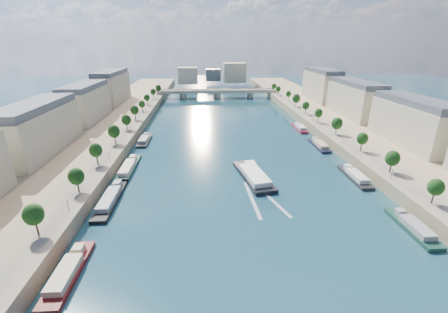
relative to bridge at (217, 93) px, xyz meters
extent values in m
plane|color=#0D353A|center=(0.00, -140.16, -5.08)|extent=(700.00, 700.00, 0.00)
cube|color=#9E8460|center=(-72.00, -140.16, -2.58)|extent=(44.00, 520.00, 5.00)
cube|color=#9E8460|center=(72.00, -140.16, -2.58)|extent=(44.00, 520.00, 5.00)
cube|color=gray|center=(-57.00, -140.16, -0.03)|extent=(14.00, 520.00, 0.10)
cube|color=gray|center=(57.00, -140.16, -0.03)|extent=(14.00, 520.00, 0.10)
cylinder|color=#382B1E|center=(-55.00, -222.16, 1.83)|extent=(0.50, 0.50, 3.82)
ellipsoid|color=black|center=(-55.00, -222.16, 5.42)|extent=(4.80, 4.80, 5.52)
cylinder|color=#382B1E|center=(-55.00, -198.16, 1.83)|extent=(0.50, 0.50, 3.82)
ellipsoid|color=black|center=(-55.00, -198.16, 5.42)|extent=(4.80, 4.80, 5.52)
cylinder|color=#382B1E|center=(-55.00, -174.16, 1.83)|extent=(0.50, 0.50, 3.82)
ellipsoid|color=black|center=(-55.00, -174.16, 5.42)|extent=(4.80, 4.80, 5.52)
cylinder|color=#382B1E|center=(-55.00, -150.16, 1.83)|extent=(0.50, 0.50, 3.82)
ellipsoid|color=black|center=(-55.00, -150.16, 5.42)|extent=(4.80, 4.80, 5.52)
cylinder|color=#382B1E|center=(-55.00, -126.16, 1.83)|extent=(0.50, 0.50, 3.82)
ellipsoid|color=black|center=(-55.00, -126.16, 5.42)|extent=(4.80, 4.80, 5.52)
cylinder|color=#382B1E|center=(-55.00, -102.16, 1.83)|extent=(0.50, 0.50, 3.82)
ellipsoid|color=black|center=(-55.00, -102.16, 5.42)|extent=(4.80, 4.80, 5.52)
cylinder|color=#382B1E|center=(-55.00, -78.16, 1.83)|extent=(0.50, 0.50, 3.82)
ellipsoid|color=black|center=(-55.00, -78.16, 5.42)|extent=(4.80, 4.80, 5.52)
cylinder|color=#382B1E|center=(-55.00, -54.16, 1.83)|extent=(0.50, 0.50, 3.82)
ellipsoid|color=black|center=(-55.00, -54.16, 5.42)|extent=(4.80, 4.80, 5.52)
cylinder|color=#382B1E|center=(-55.00, -30.16, 1.83)|extent=(0.50, 0.50, 3.82)
ellipsoid|color=black|center=(-55.00, -30.16, 5.42)|extent=(4.80, 4.80, 5.52)
cylinder|color=#382B1E|center=(-55.00, -6.16, 1.83)|extent=(0.50, 0.50, 3.82)
ellipsoid|color=black|center=(-55.00, -6.16, 5.42)|extent=(4.80, 4.80, 5.52)
cylinder|color=#382B1E|center=(55.00, -214.16, 1.83)|extent=(0.50, 0.50, 3.82)
ellipsoid|color=black|center=(55.00, -214.16, 5.42)|extent=(4.80, 4.80, 5.52)
cylinder|color=#382B1E|center=(55.00, -190.16, 1.83)|extent=(0.50, 0.50, 3.82)
ellipsoid|color=black|center=(55.00, -190.16, 5.42)|extent=(4.80, 4.80, 5.52)
cylinder|color=#382B1E|center=(55.00, -166.16, 1.83)|extent=(0.50, 0.50, 3.82)
ellipsoid|color=black|center=(55.00, -166.16, 5.42)|extent=(4.80, 4.80, 5.52)
cylinder|color=#382B1E|center=(55.00, -142.16, 1.83)|extent=(0.50, 0.50, 3.82)
ellipsoid|color=black|center=(55.00, -142.16, 5.42)|extent=(4.80, 4.80, 5.52)
cylinder|color=#382B1E|center=(55.00, -118.16, 1.83)|extent=(0.50, 0.50, 3.82)
ellipsoid|color=black|center=(55.00, -118.16, 5.42)|extent=(4.80, 4.80, 5.52)
cylinder|color=#382B1E|center=(55.00, -94.16, 1.83)|extent=(0.50, 0.50, 3.82)
ellipsoid|color=black|center=(55.00, -94.16, 5.42)|extent=(4.80, 4.80, 5.52)
cylinder|color=#382B1E|center=(55.00, -70.16, 1.83)|extent=(0.50, 0.50, 3.82)
ellipsoid|color=black|center=(55.00, -70.16, 5.42)|extent=(4.80, 4.80, 5.52)
cylinder|color=#382B1E|center=(55.00, -46.16, 1.83)|extent=(0.50, 0.50, 3.82)
ellipsoid|color=black|center=(55.00, -46.16, 5.42)|extent=(4.80, 4.80, 5.52)
cylinder|color=#382B1E|center=(55.00, -22.16, 1.83)|extent=(0.50, 0.50, 3.82)
ellipsoid|color=black|center=(55.00, -22.16, 5.42)|extent=(4.80, 4.80, 5.52)
cylinder|color=#382B1E|center=(55.00, 1.84, 1.83)|extent=(0.50, 0.50, 3.82)
ellipsoid|color=black|center=(55.00, 1.84, 5.42)|extent=(4.80, 4.80, 5.52)
cylinder|color=black|center=(-52.50, -210.16, 1.92)|extent=(0.14, 0.14, 4.00)
sphere|color=#FFE5B2|center=(-52.50, -210.16, 4.02)|extent=(0.36, 0.36, 0.36)
cylinder|color=black|center=(-52.50, -170.16, 1.92)|extent=(0.14, 0.14, 4.00)
sphere|color=#FFE5B2|center=(-52.50, -170.16, 4.02)|extent=(0.36, 0.36, 0.36)
cylinder|color=black|center=(-52.50, -130.16, 1.92)|extent=(0.14, 0.14, 4.00)
sphere|color=#FFE5B2|center=(-52.50, -130.16, 4.02)|extent=(0.36, 0.36, 0.36)
cylinder|color=black|center=(-52.50, -90.16, 1.92)|extent=(0.14, 0.14, 4.00)
sphere|color=#FFE5B2|center=(-52.50, -90.16, 4.02)|extent=(0.36, 0.36, 0.36)
cylinder|color=black|center=(-52.50, -50.16, 1.92)|extent=(0.14, 0.14, 4.00)
sphere|color=#FFE5B2|center=(-52.50, -50.16, 4.02)|extent=(0.36, 0.36, 0.36)
cylinder|color=black|center=(52.50, -195.16, 1.92)|extent=(0.14, 0.14, 4.00)
sphere|color=#FFE5B2|center=(52.50, -195.16, 4.02)|extent=(0.36, 0.36, 0.36)
cylinder|color=black|center=(52.50, -155.16, 1.92)|extent=(0.14, 0.14, 4.00)
sphere|color=#FFE5B2|center=(52.50, -155.16, 4.02)|extent=(0.36, 0.36, 0.36)
cylinder|color=black|center=(52.50, -115.16, 1.92)|extent=(0.14, 0.14, 4.00)
sphere|color=#FFE5B2|center=(52.50, -115.16, 4.02)|extent=(0.36, 0.36, 0.36)
cylinder|color=black|center=(52.50, -75.16, 1.92)|extent=(0.14, 0.14, 4.00)
sphere|color=#FFE5B2|center=(52.50, -75.16, 4.02)|extent=(0.36, 0.36, 0.36)
cylinder|color=black|center=(52.50, -35.16, 1.92)|extent=(0.14, 0.14, 4.00)
sphere|color=#FFE5B2|center=(52.50, -35.16, 4.02)|extent=(0.36, 0.36, 0.36)
cube|color=#BEB292|center=(-85.00, -157.16, 9.92)|extent=(16.00, 52.00, 20.00)
cube|color=#474C54|center=(-85.00, -157.16, 21.52)|extent=(14.72, 50.44, 3.20)
cube|color=#BEB292|center=(-85.00, -99.16, 9.92)|extent=(16.00, 52.00, 20.00)
cube|color=#474C54|center=(-85.00, -99.16, 21.52)|extent=(14.72, 50.44, 3.20)
cube|color=#BEB292|center=(-85.00, -41.16, 9.92)|extent=(16.00, 52.00, 20.00)
cube|color=#474C54|center=(-85.00, -41.16, 21.52)|extent=(14.72, 50.44, 3.20)
cube|color=#BEB292|center=(85.00, -157.16, 9.92)|extent=(16.00, 52.00, 20.00)
cube|color=#474C54|center=(85.00, -157.16, 21.52)|extent=(14.72, 50.44, 3.20)
cube|color=#BEB292|center=(85.00, -99.16, 9.92)|extent=(16.00, 52.00, 20.00)
cube|color=#474C54|center=(85.00, -99.16, 21.52)|extent=(14.72, 50.44, 3.20)
cube|color=#BEB292|center=(85.00, -41.16, 9.92)|extent=(16.00, 52.00, 20.00)
cube|color=#474C54|center=(85.00, -41.16, 21.52)|extent=(14.72, 50.44, 3.20)
cube|color=#BEB292|center=(-30.00, 69.84, 8.92)|extent=(22.00, 18.00, 18.00)
cube|color=#BEB292|center=(25.00, 79.84, 10.92)|extent=(26.00, 20.00, 22.00)
cube|color=#474C54|center=(0.00, 94.84, 6.92)|extent=(18.00, 16.00, 14.00)
cube|color=#C1B79E|center=(0.00, 0.00, 1.12)|extent=(112.00, 11.00, 2.20)
cube|color=#C1B79E|center=(0.00, -5.00, 2.62)|extent=(112.00, 0.80, 0.90)
cube|color=#C1B79E|center=(0.00, 5.00, 2.62)|extent=(112.00, 0.80, 0.90)
cylinder|color=#C1B79E|center=(-32.00, 0.00, -2.58)|extent=(6.40, 6.40, 5.00)
cylinder|color=#C1B79E|center=(0.00, 0.00, -2.58)|extent=(6.40, 6.40, 5.00)
cylinder|color=#C1B79E|center=(32.00, 0.00, -2.58)|extent=(6.40, 6.40, 5.00)
cube|color=#C1B79E|center=(-52.00, 0.00, -2.58)|extent=(6.00, 12.00, 5.00)
cube|color=#C1B79E|center=(52.00, 0.00, -2.58)|extent=(6.00, 12.00, 5.00)
cube|color=black|center=(5.68, -180.58, -4.62)|extent=(13.50, 30.78, 2.13)
cube|color=white|center=(5.68, -182.96, -2.60)|extent=(10.20, 20.26, 1.91)
cube|color=white|center=(5.68, -171.65, -2.66)|extent=(4.80, 4.25, 1.80)
cube|color=silver|center=(2.48, -197.58, -5.06)|extent=(2.52, 26.03, 0.04)
cube|color=silver|center=(8.88, -197.58, -5.06)|extent=(8.72, 25.22, 0.04)
cube|color=maroon|center=(-45.50, -230.12, -4.78)|extent=(5.00, 21.99, 1.80)
cube|color=beige|center=(-45.50, -231.88, -3.08)|extent=(4.10, 12.09, 1.60)
cube|color=beige|center=(-45.50, -223.52, -2.98)|extent=(2.50, 2.64, 1.80)
cube|color=black|center=(-45.50, -195.14, -4.78)|extent=(5.00, 28.95, 1.80)
cube|color=#A7AAB3|center=(-45.50, -197.46, -3.08)|extent=(4.10, 15.92, 1.60)
cube|color=#A7AAB3|center=(-45.50, -186.45, -2.98)|extent=(2.50, 3.47, 1.80)
cube|color=#1C4838|center=(-45.50, -168.45, -4.78)|extent=(5.00, 28.92, 1.80)
cube|color=beige|center=(-45.50, -170.76, -3.08)|extent=(4.10, 15.91, 1.60)
cube|color=beige|center=(-45.50, -159.77, -2.98)|extent=(2.50, 3.47, 1.80)
cube|color=#2B2B2E|center=(-45.50, -131.12, -4.78)|extent=(5.00, 21.52, 1.80)
cube|color=gray|center=(-45.50, -132.84, -3.08)|extent=(4.10, 11.84, 1.60)
cube|color=gray|center=(-45.50, -124.66, -2.98)|extent=(2.50, 2.58, 1.80)
cube|color=#183D31|center=(45.50, -218.55, -4.78)|extent=(5.00, 20.14, 1.80)
cube|color=#919199|center=(45.50, -220.16, -3.08)|extent=(4.10, 11.08, 1.60)
cube|color=#919199|center=(45.50, -212.51, -2.98)|extent=(2.50, 2.42, 1.80)
cube|color=black|center=(45.50, -183.90, -4.78)|extent=(5.00, 21.65, 1.80)
cube|color=silver|center=(45.50, -185.64, -3.08)|extent=(4.10, 11.90, 1.60)
cube|color=silver|center=(45.50, -177.41, -2.98)|extent=(2.50, 2.60, 1.80)
cube|color=#161731|center=(45.50, -145.68, -4.78)|extent=(5.00, 21.06, 1.80)
cube|color=#C8B596|center=(45.50, -147.37, -3.08)|extent=(4.10, 11.58, 1.60)
cube|color=#C8B596|center=(45.50, -139.37, -2.98)|extent=(2.50, 2.53, 1.80)
cube|color=maroon|center=(45.50, -112.95, -4.78)|extent=(5.00, 20.22, 1.80)
cube|color=silver|center=(45.50, -114.57, -3.08)|extent=(4.10, 11.12, 1.60)
cube|color=silver|center=(45.50, -106.89, -2.98)|extent=(2.50, 2.43, 1.80)
camera|label=1|loc=(-13.54, -287.27, 45.51)|focal=24.00mm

